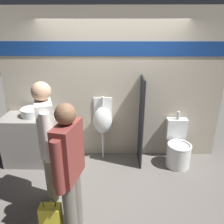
# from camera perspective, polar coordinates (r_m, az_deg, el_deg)

# --- Properties ---
(ground_plane) EXTENTS (16.00, 16.00, 0.00)m
(ground_plane) POSITION_cam_1_polar(r_m,az_deg,el_deg) (4.00, -0.05, -15.06)
(ground_plane) COLOR #5B5651
(display_wall) EXTENTS (3.96, 0.07, 2.70)m
(display_wall) POSITION_cam_1_polar(r_m,az_deg,el_deg) (3.95, 0.11, 6.49)
(display_wall) COLOR #B2A893
(display_wall) RESTS_ON ground_plane
(sink_counter) EXTENTS (0.97, 0.57, 0.91)m
(sink_counter) POSITION_cam_1_polar(r_m,az_deg,el_deg) (4.27, -19.90, -6.78)
(sink_counter) COLOR gray
(sink_counter) RESTS_ON ground_plane
(sink_basin) EXTENTS (0.42, 0.42, 0.28)m
(sink_basin) POSITION_cam_1_polar(r_m,az_deg,el_deg) (4.10, -19.89, 0.04)
(sink_basin) COLOR silver
(sink_basin) RESTS_ON sink_counter
(cell_phone) EXTENTS (0.07, 0.14, 0.01)m
(cell_phone) POSITION_cam_1_polar(r_m,az_deg,el_deg) (3.89, -17.29, -1.77)
(cell_phone) COLOR #B7B7BC
(cell_phone) RESTS_ON sink_counter
(divider_near_counter) EXTENTS (0.03, 0.51, 1.61)m
(divider_near_counter) POSITION_cam_1_polar(r_m,az_deg,el_deg) (3.89, 7.59, -2.67)
(divider_near_counter) COLOR black
(divider_near_counter) RESTS_ON ground_plane
(urinal_near_counter) EXTENTS (0.35, 0.28, 1.21)m
(urinal_near_counter) POSITION_cam_1_polar(r_m,az_deg,el_deg) (4.00, -2.44, -2.13)
(urinal_near_counter) COLOR silver
(urinal_near_counter) RESTS_ON ground_plane
(toilet) EXTENTS (0.43, 0.59, 0.95)m
(toilet) POSITION_cam_1_polar(r_m,az_deg,el_deg) (4.19, 16.83, -9.14)
(toilet) COLOR silver
(toilet) RESTS_ON ground_plane
(person_in_vest) EXTENTS (0.34, 0.59, 1.78)m
(person_in_vest) POSITION_cam_1_polar(r_m,az_deg,el_deg) (2.98, -16.54, -7.49)
(person_in_vest) COLOR gray
(person_in_vest) RESTS_ON ground_plane
(person_with_lanyard) EXTENTS (0.28, 0.58, 1.68)m
(person_with_lanyard) POSITION_cam_1_polar(r_m,az_deg,el_deg) (2.51, -10.97, -14.27)
(person_with_lanyard) COLOR #666056
(person_with_lanyard) RESTS_ON ground_plane
(shopping_bag) EXTENTS (0.25, 0.14, 0.56)m
(shopping_bag) POSITION_cam_1_polar(r_m,az_deg,el_deg) (2.99, -15.54, -25.59)
(shopping_bag) COLOR yellow
(shopping_bag) RESTS_ON ground_plane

